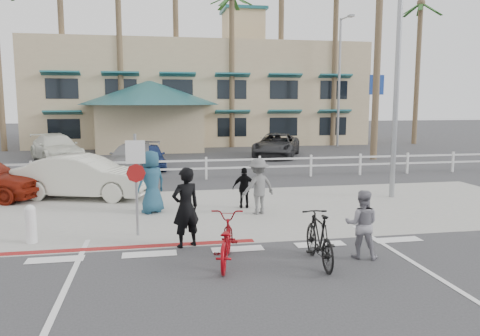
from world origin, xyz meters
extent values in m
plane|color=#333335|center=(0.00, 0.00, 0.00)|extent=(140.00, 140.00, 0.00)
cube|color=#333335|center=(0.00, -2.00, 0.00)|extent=(12.00, 16.00, 0.01)
cube|color=gray|center=(0.00, 4.50, 0.01)|extent=(22.00, 7.00, 0.01)
cube|color=#333335|center=(0.00, 8.50, 0.00)|extent=(40.00, 5.00, 0.01)
cube|color=#333335|center=(0.00, 18.00, 0.00)|extent=(50.00, 16.00, 0.01)
cube|color=maroon|center=(-3.00, 1.20, 0.01)|extent=(7.00, 0.25, 0.02)
imported|color=maroon|center=(-0.42, -0.30, 0.52)|extent=(1.12, 2.09, 1.04)
imported|color=black|center=(-1.15, 1.03, 0.95)|extent=(0.82, 0.70, 1.89)
imported|color=black|center=(1.50, -0.68, 0.57)|extent=(0.64, 1.91, 1.13)
imported|color=gray|center=(2.55, -0.45, 0.75)|extent=(0.90, 0.81, 1.51)
imported|color=#5E5E5E|center=(1.24, 3.91, 0.85)|extent=(1.25, 0.97, 1.70)
imported|color=black|center=(0.98, 4.75, 0.66)|extent=(0.81, 0.43, 1.32)
imported|color=navy|center=(-1.94, 4.63, 0.96)|extent=(1.12, 1.04, 1.93)
imported|color=beige|center=(-4.29, 7.38, 0.77)|extent=(4.93, 2.95, 1.53)
imported|color=gray|center=(-2.89, 13.60, 0.68)|extent=(3.09, 5.02, 1.36)
imported|color=navy|center=(-2.08, 14.37, 0.65)|extent=(1.75, 3.88, 1.29)
imported|color=silver|center=(-7.34, 18.58, 0.76)|extent=(4.06, 5.62, 1.51)
imported|color=#2A2B2D|center=(5.66, 18.27, 0.73)|extent=(4.28, 5.75, 1.45)
camera|label=1|loc=(-1.86, -9.66, 3.38)|focal=35.00mm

